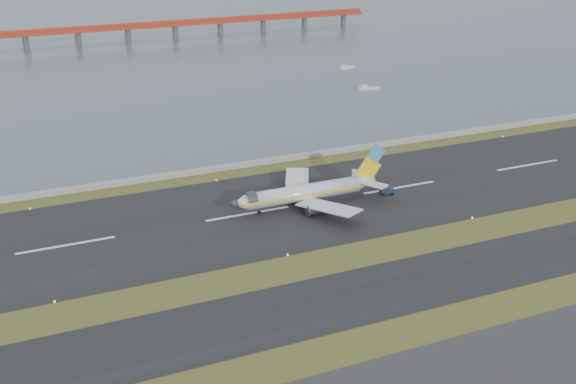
{
  "coord_description": "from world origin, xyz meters",
  "views": [
    {
      "loc": [
        -51.59,
        -110.41,
        66.21
      ],
      "look_at": [
        6.43,
        22.0,
        7.35
      ],
      "focal_mm": 45.0,
      "sensor_mm": 36.0,
      "label": 1
    }
  ],
  "objects": [
    {
      "name": "taxiway_strip",
      "position": [
        0.0,
        -12.0,
        0.05
      ],
      "size": [
        1000.0,
        18.0,
        0.1
      ],
      "primitive_type": "cube",
      "color": "black",
      "rests_on": "ground"
    },
    {
      "name": "runway_strip",
      "position": [
        0.0,
        30.0,
        0.05
      ],
      "size": [
        1000.0,
        45.0,
        0.1
      ],
      "primitive_type": "cube",
      "color": "black",
      "rests_on": "ground"
    },
    {
      "name": "pushback_tug",
      "position": [
        34.84,
        27.64,
        1.0
      ],
      "size": [
        3.54,
        2.55,
        2.05
      ],
      "rotation": [
        0.0,
        0.0,
        -0.25
      ],
      "color": "#15233B",
      "rests_on": "ground"
    },
    {
      "name": "airliner",
      "position": [
        14.86,
        28.9,
        3.46
      ],
      "size": [
        38.52,
        32.89,
        12.8
      ],
      "color": "silver",
      "rests_on": "ground"
    },
    {
      "name": "workboat_near",
      "position": [
        82.0,
        119.75,
        0.6
      ],
      "size": [
        8.14,
        4.98,
        1.89
      ],
      "rotation": [
        0.0,
        0.0,
        -0.35
      ],
      "color": "silver",
      "rests_on": "ground"
    },
    {
      "name": "workboat_far",
      "position": [
        91.06,
        154.37,
        0.57
      ],
      "size": [
        7.75,
        4.19,
        1.8
      ],
      "rotation": [
        0.0,
        0.0,
        0.27
      ],
      "color": "silver",
      "rests_on": "ground"
    },
    {
      "name": "seawall",
      "position": [
        0.0,
        60.0,
        0.5
      ],
      "size": [
        1000.0,
        2.5,
        1.0
      ],
      "primitive_type": "cube",
      "color": "gray",
      "rests_on": "ground"
    },
    {
      "name": "red_pier",
      "position": [
        20.0,
        250.0,
        7.28
      ],
      "size": [
        260.0,
        5.0,
        10.2
      ],
      "color": "#A32F1B",
      "rests_on": "ground"
    },
    {
      "name": "ground",
      "position": [
        0.0,
        0.0,
        0.0
      ],
      "size": [
        1000.0,
        1000.0,
        0.0
      ],
      "primitive_type": "plane",
      "color": "#314518",
      "rests_on": "ground"
    }
  ]
}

